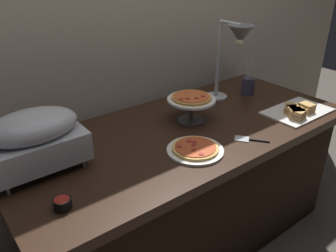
# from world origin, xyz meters

# --- Properties ---
(ground_plane) EXTENTS (8.00, 8.00, 0.00)m
(ground_plane) POSITION_xyz_m (0.00, 0.00, 0.00)
(ground_plane) COLOR #4C443D
(back_wall) EXTENTS (4.40, 0.04, 2.40)m
(back_wall) POSITION_xyz_m (0.00, 0.50, 1.20)
(back_wall) COLOR #B7A893
(back_wall) RESTS_ON ground_plane
(buffet_table) EXTENTS (1.90, 0.84, 0.76)m
(buffet_table) POSITION_xyz_m (0.00, 0.00, 0.39)
(buffet_table) COLOR black
(buffet_table) RESTS_ON ground_plane
(chafing_dish) EXTENTS (0.39, 0.25, 0.27)m
(chafing_dish) POSITION_xyz_m (-0.74, 0.09, 0.91)
(chafing_dish) COLOR #B7BABF
(chafing_dish) RESTS_ON buffet_table
(heat_lamp) EXTENTS (0.15, 0.30, 0.49)m
(heat_lamp) POSITION_xyz_m (0.44, 0.09, 1.14)
(heat_lamp) COLOR #B7BABF
(heat_lamp) RESTS_ON buffet_table
(pizza_plate_front) EXTENTS (0.27, 0.27, 0.03)m
(pizza_plate_front) POSITION_xyz_m (-0.11, -0.21, 0.77)
(pizza_plate_front) COLOR white
(pizza_plate_front) RESTS_ON buffet_table
(pizza_plate_center) EXTENTS (0.26, 0.26, 0.15)m
(pizza_plate_center) POSITION_xyz_m (0.09, 0.05, 0.88)
(pizza_plate_center) COLOR #595B60
(pizza_plate_center) RESTS_ON buffet_table
(sandwich_platter) EXTENTS (0.40, 0.25, 0.06)m
(sandwich_platter) POSITION_xyz_m (0.62, -0.26, 0.78)
(sandwich_platter) COLOR white
(sandwich_platter) RESTS_ON buffet_table
(sauce_cup_near) EXTENTS (0.07, 0.07, 0.04)m
(sauce_cup_near) POSITION_xyz_m (-0.76, -0.21, 0.78)
(sauce_cup_near) COLOR black
(sauce_cup_near) RESTS_ON buffet_table
(utensil_holder) EXTENTS (0.08, 0.08, 0.23)m
(utensil_holder) POSITION_xyz_m (0.65, 0.13, 0.82)
(utensil_holder) COLOR #383347
(utensil_holder) RESTS_ON buffet_table
(serving_spatula) EXTENTS (0.13, 0.16, 0.01)m
(serving_spatula) POSITION_xyz_m (0.17, -0.30, 0.76)
(serving_spatula) COLOR #B7BABF
(serving_spatula) RESTS_ON buffet_table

